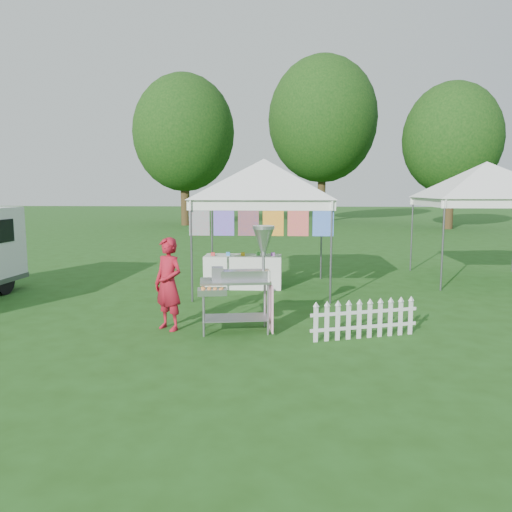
{
  "coord_description": "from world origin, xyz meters",
  "views": [
    {
      "loc": [
        0.51,
        -7.95,
        2.31
      ],
      "look_at": [
        -0.04,
        1.09,
        1.1
      ],
      "focal_mm": 35.0,
      "sensor_mm": 36.0,
      "label": 1
    }
  ],
  "objects": [
    {
      "name": "picket_fence",
      "position": [
        1.74,
        -0.29,
        0.29
      ],
      "size": [
        1.72,
        0.58,
        0.56
      ],
      "rotation": [
        0.0,
        0.0,
        0.32
      ],
      "color": "silver",
      "rests_on": "ground"
    },
    {
      "name": "tree_left",
      "position": [
        -6.0,
        24.0,
        5.83
      ],
      "size": [
        6.4,
        6.4,
        9.53
      ],
      "color": "#392A14",
      "rests_on": "ground"
    },
    {
      "name": "tree_right",
      "position": [
        10.0,
        22.0,
        5.18
      ],
      "size": [
        5.6,
        5.6,
        8.42
      ],
      "color": "#392A14",
      "rests_on": "ground"
    },
    {
      "name": "display_table",
      "position": [
        -0.5,
        3.65,
        0.38
      ],
      "size": [
        1.8,
        0.7,
        0.77
      ],
      "primitive_type": "cube",
      "color": "white",
      "rests_on": "ground"
    },
    {
      "name": "canopy_main",
      "position": [
        0.0,
        3.49,
        2.99
      ],
      "size": [
        4.24,
        4.24,
        3.45
      ],
      "color": "#59595E",
      "rests_on": "ground"
    },
    {
      "name": "ground",
      "position": [
        0.0,
        0.0,
        0.0
      ],
      "size": [
        120.0,
        120.0,
        0.0
      ],
      "primitive_type": "plane",
      "color": "#214A15",
      "rests_on": "ground"
    },
    {
      "name": "donut_cart",
      "position": [
        -0.12,
        -0.03,
        1.02
      ],
      "size": [
        1.26,
        1.03,
        1.73
      ],
      "rotation": [
        0.0,
        0.0,
        0.16
      ],
      "color": "gray",
      "rests_on": "ground"
    },
    {
      "name": "vendor",
      "position": [
        -1.42,
        0.02,
        0.77
      ],
      "size": [
        0.67,
        0.61,
        1.54
      ],
      "primitive_type": "imported",
      "rotation": [
        0.0,
        0.0,
        -0.58
      ],
      "color": "maroon",
      "rests_on": "ground"
    },
    {
      "name": "tree_mid",
      "position": [
        3.0,
        28.0,
        7.14
      ],
      "size": [
        7.6,
        7.6,
        11.52
      ],
      "color": "#392A14",
      "rests_on": "ground"
    },
    {
      "name": "canopy_right",
      "position": [
        5.5,
        5.0,
        2.99
      ],
      "size": [
        4.24,
        4.24,
        3.45
      ],
      "color": "#59595E",
      "rests_on": "ground"
    }
  ]
}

